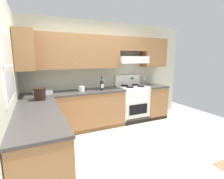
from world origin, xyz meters
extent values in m
plane|color=beige|center=(0.00, 0.00, 0.00)|extent=(7.04, 7.04, 0.00)
cube|color=#B7BAA3|center=(0.46, 1.62, 1.27)|extent=(4.68, 0.12, 2.55)
cube|color=olive|center=(-0.40, 1.38, 1.80)|extent=(2.17, 0.34, 0.76)
cube|color=olive|center=(1.82, 1.38, 1.80)|extent=(0.66, 0.34, 0.76)
cube|color=olive|center=(1.09, 1.38, 2.01)|extent=(0.80, 0.34, 0.34)
cube|color=white|center=(1.09, 1.34, 1.62)|extent=(0.80, 0.46, 0.17)
cube|color=white|center=(1.09, 1.12, 1.54)|extent=(0.80, 0.03, 0.04)
sphere|color=silver|center=(-0.40, 1.20, 1.54)|extent=(0.02, 0.02, 0.02)
sphere|color=silver|center=(1.69, 1.20, 1.54)|extent=(0.02, 0.02, 0.02)
sphere|color=silver|center=(1.95, 1.20, 1.54)|extent=(0.02, 0.02, 0.02)
cube|color=silver|center=(0.37, 1.55, 1.08)|extent=(0.08, 0.01, 0.12)
cube|color=silver|center=(0.37, 1.54, 1.10)|extent=(0.03, 0.00, 0.03)
cube|color=silver|center=(0.37, 1.54, 1.06)|extent=(0.03, 0.00, 0.03)
cube|color=silver|center=(1.67, 1.55, 1.08)|extent=(0.08, 0.01, 0.12)
cube|color=silver|center=(1.67, 1.54, 1.10)|extent=(0.03, 0.00, 0.03)
cube|color=silver|center=(1.67, 1.54, 1.06)|extent=(0.03, 0.00, 0.03)
cube|color=#B7BAA3|center=(-1.62, 0.10, 1.27)|extent=(0.12, 4.00, 2.55)
cube|color=white|center=(-1.57, 0.10, 1.55)|extent=(0.04, 1.00, 0.92)
cube|color=white|center=(-1.55, 0.10, 1.55)|extent=(0.01, 0.90, 0.82)
cube|color=white|center=(-1.54, 0.10, 1.55)|extent=(0.01, 0.90, 0.02)
cube|color=olive|center=(-1.38, 1.20, 1.80)|extent=(0.34, 0.64, 0.76)
cube|color=olive|center=(-0.41, 1.25, 0.44)|extent=(2.23, 0.61, 0.87)
cube|color=#3D3A38|center=(-0.41, 1.25, 0.89)|extent=(2.26, 0.63, 0.04)
cube|color=olive|center=(1.76, 1.25, 0.44)|extent=(0.58, 0.61, 0.87)
cube|color=#3D3A38|center=(1.76, 1.25, 0.89)|extent=(0.60, 0.63, 0.04)
cube|color=black|center=(0.26, 0.97, 0.04)|extent=(3.54, 0.06, 0.09)
sphere|color=silver|center=(-0.86, 0.93, 0.68)|extent=(0.03, 0.03, 0.03)
sphere|color=silver|center=(1.85, 0.93, 0.68)|extent=(0.03, 0.03, 0.03)
cube|color=olive|center=(-1.25, 0.00, 0.44)|extent=(0.61, 1.89, 0.87)
cube|color=#3D3A38|center=(-1.25, 0.00, 0.89)|extent=(0.63, 1.91, 0.04)
cube|color=black|center=(-0.97, 0.00, 0.04)|extent=(0.06, 1.85, 0.09)
cube|color=white|center=(1.09, 1.25, 0.46)|extent=(0.76, 0.58, 0.91)
cube|color=black|center=(1.09, 0.95, 0.38)|extent=(0.53, 0.01, 0.26)
cylinder|color=silver|center=(1.09, 0.93, 0.62)|extent=(0.65, 0.02, 0.02)
cube|color=#333333|center=(1.09, 0.96, 0.10)|extent=(0.70, 0.01, 0.11)
cube|color=white|center=(1.09, 1.25, 0.92)|extent=(0.76, 0.58, 0.02)
cube|color=white|center=(1.09, 1.52, 1.05)|extent=(0.76, 0.04, 0.29)
cube|color=#053F0C|center=(1.22, 1.50, 1.10)|extent=(0.09, 0.01, 0.04)
cylinder|color=black|center=(0.92, 1.11, 0.94)|extent=(0.19, 0.19, 0.02)
cylinder|color=black|center=(0.92, 1.11, 0.93)|extent=(0.07, 0.07, 0.01)
cylinder|color=black|center=(1.26, 1.11, 0.94)|extent=(0.19, 0.19, 0.02)
cylinder|color=black|center=(1.26, 1.11, 0.93)|extent=(0.07, 0.07, 0.01)
cylinder|color=black|center=(0.92, 1.39, 0.94)|extent=(0.19, 0.19, 0.02)
cylinder|color=black|center=(0.92, 1.39, 0.93)|extent=(0.07, 0.07, 0.01)
cylinder|color=black|center=(1.26, 1.39, 0.94)|extent=(0.19, 0.19, 0.02)
cylinder|color=black|center=(1.26, 1.39, 0.93)|extent=(0.07, 0.07, 0.01)
cylinder|color=white|center=(0.88, 1.50, 1.03)|extent=(0.04, 0.02, 0.04)
cylinder|color=white|center=(1.02, 1.50, 1.03)|extent=(0.04, 0.02, 0.04)
cylinder|color=white|center=(1.16, 1.50, 1.03)|extent=(0.04, 0.02, 0.04)
cylinder|color=white|center=(1.30, 1.50, 1.03)|extent=(0.04, 0.02, 0.04)
cylinder|color=black|center=(0.19, 1.18, 1.02)|extent=(0.08, 0.08, 0.22)
cone|color=black|center=(0.19, 1.18, 1.15)|extent=(0.08, 0.08, 0.04)
cylinder|color=black|center=(0.19, 1.18, 1.21)|extent=(0.03, 0.03, 0.08)
cylinder|color=maroon|center=(0.19, 1.18, 1.24)|extent=(0.03, 0.03, 0.02)
cube|color=silver|center=(0.19, 1.14, 1.01)|extent=(0.07, 0.00, 0.10)
cube|color=silver|center=(-1.11, 1.29, 0.92)|extent=(0.30, 0.16, 0.02)
cube|color=silver|center=(-1.11, 1.20, 0.94)|extent=(0.37, 0.01, 0.07)
cube|color=silver|center=(-1.11, 1.39, 0.94)|extent=(0.37, 0.01, 0.07)
cube|color=silver|center=(-1.29, 1.29, 0.94)|extent=(0.01, 0.18, 0.07)
cube|color=silver|center=(-0.93, 1.29, 0.94)|extent=(0.01, 0.18, 0.07)
cylinder|color=black|center=(-1.18, 0.75, 1.02)|extent=(0.20, 0.20, 0.21)
torus|color=black|center=(-1.18, 0.75, 1.12)|extent=(0.22, 0.22, 0.01)
cylinder|color=white|center=(-0.29, 1.26, 0.97)|extent=(0.14, 0.14, 0.12)
cylinder|color=#9E7A51|center=(-0.29, 1.26, 1.03)|extent=(0.04, 0.04, 0.01)
camera|label=1|loc=(-1.25, -2.50, 1.65)|focal=27.08mm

